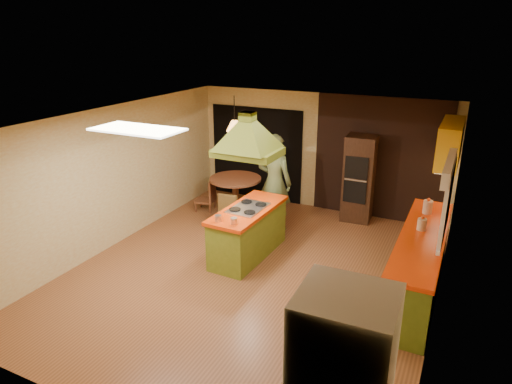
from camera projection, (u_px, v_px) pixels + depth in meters
The scene contains 20 objects.
ground at pixel (253, 273), 7.39m from camera, with size 6.50×6.50×0.00m, color #945630.
room_walls at pixel (253, 201), 6.97m from camera, with size 5.50×6.50×6.50m.
ceiling_plane at pixel (253, 120), 6.55m from camera, with size 6.50×6.50×0.00m, color silver.
brick_panel at pixel (379, 159), 9.20m from camera, with size 2.64×0.03×2.50m, color #381E14.
nook_opening at pixel (256, 153), 10.39m from camera, with size 2.20×0.03×2.10m, color black.
right_counter at pixel (419, 263), 6.74m from camera, with size 0.62×3.05×0.92m.
upper_cabinets at pixel (450, 143), 7.55m from camera, with size 0.34×1.40×0.70m, color yellow.
window_right at pixel (449, 186), 6.03m from camera, with size 0.12×1.35×1.06m.
fluor_panel at pixel (137, 129), 5.99m from camera, with size 1.20×0.60×0.03m, color white.
kitchen_island at pixel (248, 231), 7.84m from camera, with size 0.77×1.77×0.89m.
range_hood at pixel (248, 128), 7.23m from camera, with size 1.03×0.74×0.79m.
man at pixel (274, 183), 8.72m from camera, with size 0.70×0.46×1.91m, color #49522B.
wall_oven at pixel (359, 178), 9.21m from camera, with size 0.62×0.63×1.76m.
dining_table at pixel (236, 189), 9.57m from camera, with size 1.08×1.08×0.80m.
chair_left at pixel (205, 195), 9.85m from camera, with size 0.38×0.38×0.70m, color brown, non-canonical shape.
chair_near at pixel (231, 209), 8.98m from camera, with size 0.41×0.41×0.75m, color brown, non-canonical shape.
pendant_lamp at pixel (235, 126), 9.12m from camera, with size 0.33×0.33×0.22m, color #FF9E3F.
canister_large at pixel (427, 207), 7.33m from camera, with size 0.15×0.15×0.21m, color beige.
canister_medium at pixel (428, 206), 7.37m from camera, with size 0.15×0.15×0.20m, color beige.
canister_small at pixel (422, 224), 6.73m from camera, with size 0.13×0.13×0.18m, color beige.
Camera 1 is at (2.88, -5.85, 3.73)m, focal length 32.00 mm.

